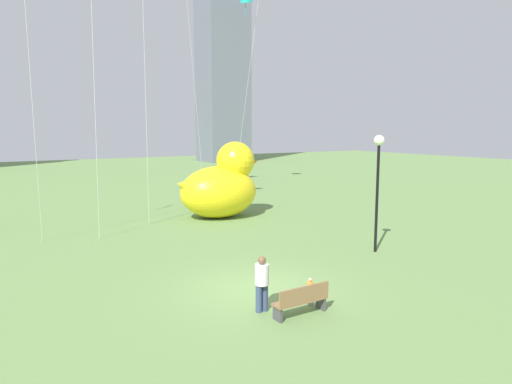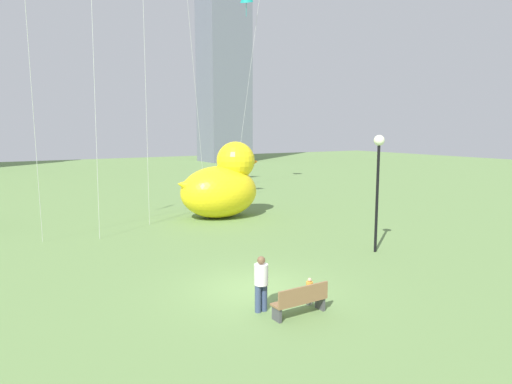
# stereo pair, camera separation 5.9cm
# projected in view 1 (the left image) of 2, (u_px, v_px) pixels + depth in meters

# --- Properties ---
(ground_plane) EXTENTS (140.00, 140.00, 0.00)m
(ground_plane) POSITION_uv_depth(u_px,v_px,m) (256.00, 289.00, 15.00)
(ground_plane) COLOR #678A4B
(park_bench) EXTENTS (1.71, 0.49, 0.90)m
(park_bench) POSITION_uv_depth(u_px,v_px,m) (302.00, 300.00, 12.79)
(park_bench) COLOR olive
(park_bench) RESTS_ON ground
(person_adult) EXTENTS (0.40, 0.40, 1.64)m
(person_adult) POSITION_uv_depth(u_px,v_px,m) (262.00, 281.00, 13.04)
(person_adult) COLOR #38476B
(person_adult) RESTS_ON ground
(person_child) EXTENTS (0.20, 0.20, 0.83)m
(person_child) POSITION_uv_depth(u_px,v_px,m) (310.00, 290.00, 13.61)
(person_child) COLOR silver
(person_child) RESTS_ON ground
(giant_inflatable_duck) EXTENTS (5.40, 3.46, 4.48)m
(giant_inflatable_duck) POSITION_uv_depth(u_px,v_px,m) (222.00, 185.00, 26.92)
(giant_inflatable_duck) COLOR yellow
(giant_inflatable_duck) RESTS_ON ground
(lamppost) EXTENTS (0.45, 0.45, 4.97)m
(lamppost) POSITION_uv_depth(u_px,v_px,m) (378.00, 165.00, 19.05)
(lamppost) COLOR black
(lamppost) RESTS_ON ground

